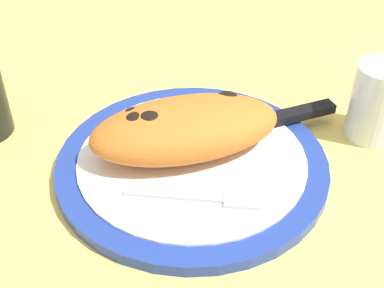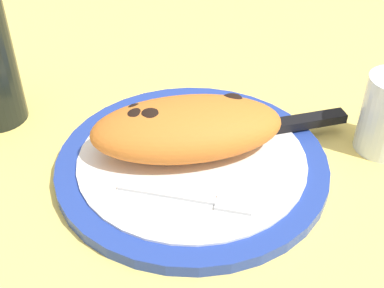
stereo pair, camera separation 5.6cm
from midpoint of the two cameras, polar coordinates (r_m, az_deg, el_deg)
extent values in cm
cube|color=#EACC60|center=(64.15, -2.50, -3.82)|extent=(150.00, 150.00, 3.00)
cylinder|color=#233D99|center=(62.69, -2.56, -2.29)|extent=(32.72, 32.72, 1.48)
cylinder|color=white|center=(62.12, -2.58, -1.66)|extent=(27.50, 27.50, 0.30)
ellipsoid|color=orange|center=(61.31, -3.34, 1.62)|extent=(25.20, 17.49, 6.32)
ellipsoid|color=black|center=(61.07, -9.10, 3.42)|extent=(2.14, 1.96, 0.71)
ellipsoid|color=black|center=(59.41, -8.80, 2.63)|extent=(2.89, 2.82, 0.93)
ellipsoid|color=black|center=(62.95, 1.29, 5.06)|extent=(3.79, 3.79, 1.00)
ellipsoid|color=black|center=(59.01, -7.13, 2.74)|extent=(3.18, 2.69, 1.10)
cube|color=silver|center=(56.87, -4.89, -5.80)|extent=(11.11, 1.71, 0.40)
cube|color=silver|center=(56.12, 2.75, -6.41)|extent=(4.15, 2.49, 0.40)
cube|color=silver|center=(64.61, -0.71, 0.57)|extent=(14.13, 7.48, 0.40)
cube|color=black|center=(69.10, 9.24, 3.21)|extent=(10.70, 6.24, 1.20)
cylinder|color=silver|center=(68.84, 17.59, 4.35)|extent=(6.88, 6.88, 10.17)
cylinder|color=silver|center=(69.80, 17.31, 3.11)|extent=(6.33, 6.33, 6.15)
camera|label=1|loc=(0.03, -92.64, -2.05)|focal=48.42mm
camera|label=2|loc=(0.03, 87.36, 2.05)|focal=48.42mm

